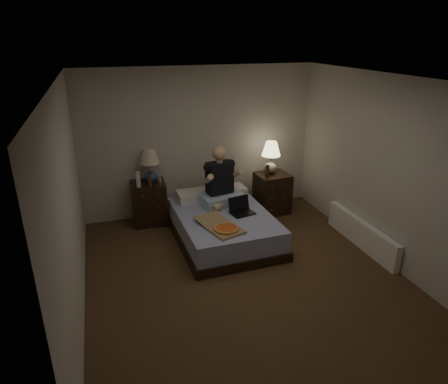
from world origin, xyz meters
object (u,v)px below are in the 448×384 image
object	(u,v)px
water_bottle	(138,179)
person	(221,176)
beer_bottle_right	(267,171)
radiator	(361,234)
bed	(224,227)
nightstand_right	(272,193)
lamp_right	(271,158)
soda_can	(160,181)
pizza_box	(226,229)
beer_bottle_left	(150,180)
lamp_left	(150,166)
laptop	(243,207)
nightstand_left	(149,203)

from	to	relation	value
water_bottle	person	distance (m)	1.31
beer_bottle_right	radiator	world-z (taller)	beer_bottle_right
bed	nightstand_right	distance (m)	1.37
lamp_right	soda_can	world-z (taller)	lamp_right
nightstand_right	beer_bottle_right	distance (m)	0.51
beer_bottle_right	person	world-z (taller)	person
water_bottle	pizza_box	distance (m)	1.76
lamp_right	person	xyz separation A→B (m)	(-1.03, -0.43, -0.08)
nightstand_right	pizza_box	size ratio (longest dim) A/B	0.93
beer_bottle_left	radiator	distance (m)	3.34
lamp_left	pizza_box	distance (m)	1.83
lamp_left	person	bearing A→B (deg)	-31.37
lamp_right	laptop	xyz separation A→B (m)	(-0.84, -0.91, -0.42)
nightstand_right	laptop	size ratio (longest dim) A/B	2.08
water_bottle	soda_can	distance (m)	0.35
water_bottle	soda_can	world-z (taller)	water_bottle
lamp_left	laptop	world-z (taller)	lamp_left
nightstand_left	radiator	size ratio (longest dim) A/B	0.44
nightstand_right	water_bottle	bearing A→B (deg)	173.72
person	beer_bottle_right	bearing A→B (deg)	4.86
beer_bottle_left	person	size ratio (longest dim) A/B	0.25
bed	soda_can	xyz separation A→B (m)	(-0.81, 0.87, 0.53)
person	lamp_right	bearing A→B (deg)	12.21
bed	radiator	xyz separation A→B (m)	(1.90, -0.78, -0.02)
lamp_left	person	size ratio (longest dim) A/B	0.60
nightstand_left	water_bottle	distance (m)	0.52
bed	water_bottle	xyz separation A→B (m)	(-1.15, 0.84, 0.61)
bed	nightstand_left	bearing A→B (deg)	133.47
lamp_right	bed	bearing A→B (deg)	-143.20
beer_bottle_left	person	xyz separation A→B (m)	(1.05, -0.42, 0.09)
lamp_left	beer_bottle_left	bearing A→B (deg)	-100.65
lamp_left	radiator	size ratio (longest dim) A/B	0.35
pizza_box	beer_bottle_left	bearing A→B (deg)	104.57
nightstand_left	lamp_left	size ratio (longest dim) A/B	1.26
beer_bottle_left	pizza_box	bearing A→B (deg)	-58.85
bed	lamp_right	bearing A→B (deg)	35.07
beer_bottle_left	pizza_box	world-z (taller)	beer_bottle_left
bed	soda_can	distance (m)	1.30
nightstand_right	radiator	xyz separation A→B (m)	(0.77, -1.54, -0.15)
soda_can	person	xyz separation A→B (m)	(0.89, -0.48, 0.15)
beer_bottle_left	laptop	world-z (taller)	beer_bottle_left
beer_bottle_right	pizza_box	xyz separation A→B (m)	(-1.11, -1.20, -0.34)
bed	beer_bottle_left	xyz separation A→B (m)	(-0.97, 0.81, 0.60)
nightstand_right	beer_bottle_right	size ratio (longest dim) A/B	3.07
bed	beer_bottle_right	size ratio (longest dim) A/B	7.74
soda_can	beer_bottle_left	world-z (taller)	beer_bottle_left
lamp_right	pizza_box	distance (m)	1.93
bed	lamp_right	xyz separation A→B (m)	(1.11, 0.83, 0.76)
radiator	beer_bottle_left	bearing A→B (deg)	151.00
laptop	pizza_box	distance (m)	0.64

